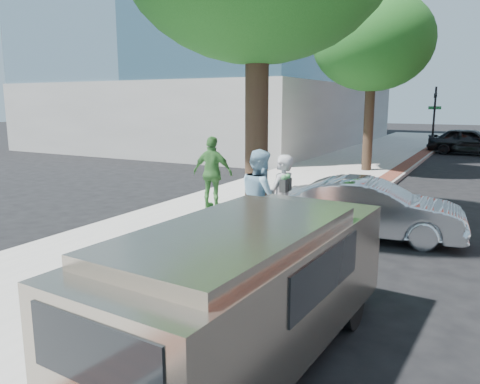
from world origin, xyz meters
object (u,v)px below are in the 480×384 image
Objects in this scene: person_green at (213,173)px; van at (254,282)px; bg_car at (470,141)px; person_gray at (282,201)px; sedan_silver at (370,209)px; person_officer at (260,198)px; parking_meter at (285,196)px.

person_green is 7.12m from van.
bg_car is at bearing -109.29° from person_green.
person_gray is 21.30m from bg_car.
sedan_silver is at bearing 92.99° from van.
person_officer reaches higher than van.
sedan_silver is (1.10, 2.16, -0.56)m from parking_meter.
van reaches higher than bg_car.
person_gray is 3.89m from van.
person_officer is 0.49× the size of sedan_silver.
person_gray is 0.46× the size of sedan_silver.
person_green is at bearing 7.52° from person_officer.
parking_meter is 0.82× the size of person_gray.
person_officer reaches higher than person_gray.
bg_car is (5.24, 19.06, -0.36)m from person_green.
person_gray reaches higher than bg_car.
parking_meter is 0.77× the size of person_green.
bg_car is at bearing -10.07° from sedan_silver.
parking_meter is 0.32× the size of van.
sedan_silver is at bearing 62.93° from parking_meter.
parking_meter reaches higher than sedan_silver.
sedan_silver is (1.29, 1.89, -0.41)m from person_gray.
person_green is 19.77m from bg_car.
person_green is 0.42× the size of van.
person_officer is at bearing 133.81° from sedan_silver.
person_gray is 0.95× the size of person_officer.
van is (-0.04, -5.57, 0.26)m from sedan_silver.
person_officer is 3.89m from van.
person_green reaches higher than person_officer.
van is (1.64, -3.52, -0.19)m from person_officer.
parking_meter is at bearing 138.47° from person_green.
sedan_silver is 5.58m from van.
person_green is (-2.51, 2.27, 0.01)m from person_officer.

